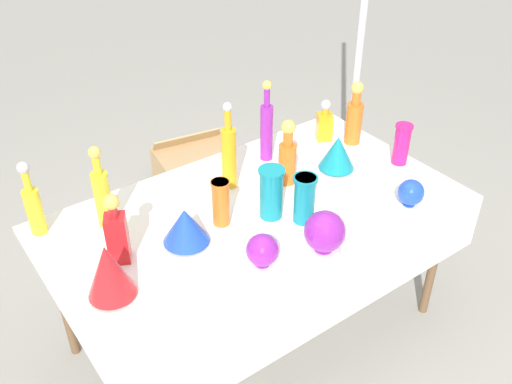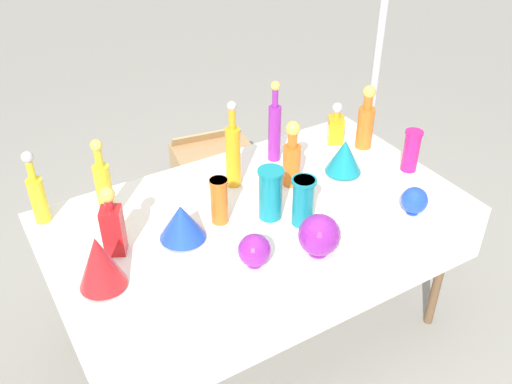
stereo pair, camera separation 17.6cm
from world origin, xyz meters
name	(u,v)px [view 1 (the left image)]	position (x,y,z in m)	size (l,w,h in m)	color
ground_plane	(256,330)	(0.00, 0.00, 0.00)	(40.00, 40.00, 0.00)	gray
display_table	(260,224)	(0.00, -0.03, 0.70)	(1.80, 1.03, 0.76)	white
tall_bottle_0	(287,156)	(0.25, 0.10, 0.90)	(0.08, 0.08, 0.32)	orange
tall_bottle_1	(354,117)	(0.76, 0.20, 0.91)	(0.08, 0.08, 0.34)	orange
tall_bottle_2	(102,193)	(-0.57, 0.29, 0.92)	(0.07, 0.07, 0.38)	yellow
tall_bottle_3	(229,154)	(0.02, 0.23, 0.93)	(0.07, 0.07, 0.42)	orange
tall_bottle_4	(267,128)	(0.30, 0.33, 0.93)	(0.06, 0.06, 0.42)	purple
tall_bottle_5	(33,205)	(-0.81, 0.41, 0.90)	(0.07, 0.07, 0.34)	yellow
square_decanter_0	(117,232)	(-0.61, 0.05, 0.89)	(0.11, 0.11, 0.30)	red
square_decanter_1	(325,123)	(0.67, 0.31, 0.86)	(0.11, 0.11, 0.23)	orange
slender_vase_0	(221,201)	(-0.17, 0.02, 0.87)	(0.08, 0.08, 0.21)	orange
slender_vase_1	(402,143)	(0.81, -0.09, 0.87)	(0.09, 0.09, 0.21)	#C61972
slender_vase_2	(304,198)	(0.12, -0.17, 0.88)	(0.11, 0.11, 0.22)	teal
slender_vase_3	(271,192)	(0.03, -0.06, 0.88)	(0.11, 0.11, 0.23)	teal
fluted_vase_0	(109,271)	(-0.72, -0.11, 0.88)	(0.17, 0.17, 0.23)	red
fluted_vase_1	(185,226)	(-0.35, -0.01, 0.85)	(0.19, 0.19, 0.16)	blue
fluted_vase_2	(337,152)	(0.52, 0.05, 0.85)	(0.17, 0.17, 0.18)	teal
round_bowl_0	(262,250)	(-0.18, -0.30, 0.83)	(0.13, 0.13, 0.14)	purple
round_bowl_1	(411,193)	(0.58, -0.36, 0.83)	(0.12, 0.12, 0.12)	blue
round_bowl_2	(325,231)	(0.07, -0.37, 0.85)	(0.17, 0.17, 0.17)	purple
price_tag_left	(344,247)	(0.13, -0.42, 0.78)	(0.05, 0.01, 0.05)	white
cardboard_box_behind_left	(197,169)	(0.44, 1.31, 0.15)	(0.58, 0.45, 0.37)	tan
canopy_pole	(358,63)	(1.16, 0.58, 0.98)	(0.18, 0.18, 2.48)	silver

